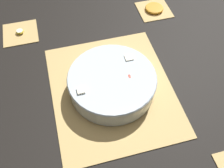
# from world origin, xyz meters

# --- Properties ---
(ground_plane) EXTENTS (6.00, 6.00, 0.00)m
(ground_plane) POSITION_xyz_m (0.00, 0.00, 0.00)
(ground_plane) COLOR black
(bamboo_mat_center) EXTENTS (0.46, 0.39, 0.01)m
(bamboo_mat_center) POSITION_xyz_m (-0.00, 0.00, 0.00)
(bamboo_mat_center) COLOR tan
(bamboo_mat_center) RESTS_ON ground_plane
(coaster_mat_near_right) EXTENTS (0.13, 0.13, 0.01)m
(coaster_mat_near_right) POSITION_xyz_m (0.35, -0.28, 0.00)
(coaster_mat_near_right) COLOR tan
(coaster_mat_near_right) RESTS_ON ground_plane
(coaster_mat_far_right) EXTENTS (0.13, 0.13, 0.01)m
(coaster_mat_far_right) POSITION_xyz_m (0.35, 0.28, 0.00)
(coaster_mat_far_right) COLOR tan
(coaster_mat_far_right) RESTS_ON ground_plane
(fruit_salad_bowl) EXTENTS (0.28, 0.28, 0.07)m
(fruit_salad_bowl) POSITION_xyz_m (0.00, -0.00, 0.04)
(fruit_salad_bowl) COLOR silver
(fruit_salad_bowl) RESTS_ON bamboo_mat_center
(orange_slice_whole) EXTENTS (0.08, 0.08, 0.01)m
(orange_slice_whole) POSITION_xyz_m (0.35, -0.28, 0.01)
(orange_slice_whole) COLOR orange
(orange_slice_whole) RESTS_ON coaster_mat_near_right
(banana_coin_single) EXTENTS (0.03, 0.03, 0.01)m
(banana_coin_single) POSITION_xyz_m (0.35, 0.28, 0.01)
(banana_coin_single) COLOR #F7EFC6
(banana_coin_single) RESTS_ON coaster_mat_far_right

